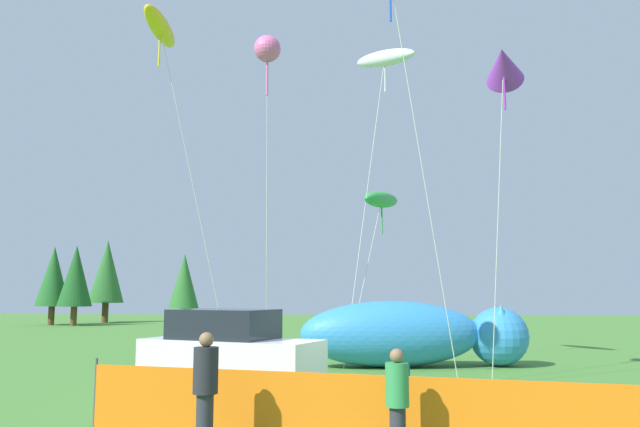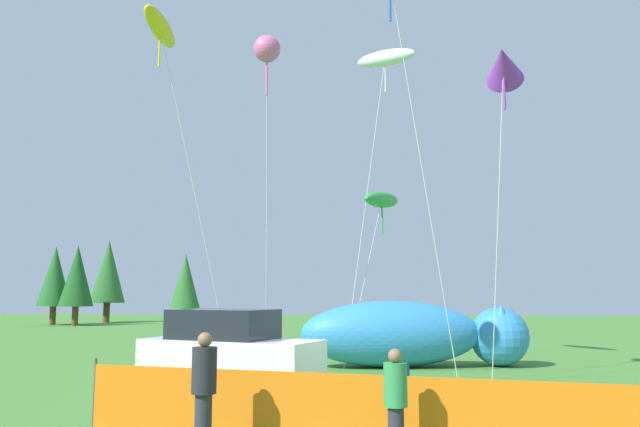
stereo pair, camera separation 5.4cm
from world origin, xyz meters
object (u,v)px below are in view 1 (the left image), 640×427
Objects in this scene: folding_chair at (411,384)px; kite_green_fish at (382,200)px; inflatable_cat at (411,336)px; kite_purple_delta at (503,66)px; kite_yellow_hero at (160,28)px; kite_white_ghost at (385,59)px; parked_car at (229,356)px; spectator_in_black_shirt at (397,399)px; spectator_in_grey_shirt at (205,385)px; kite_pink_octopus at (267,51)px.

kite_green_fish is (-0.45, 8.86, 5.46)m from folding_chair.
kite_purple_delta reaches higher than inflatable_cat.
kite_purple_delta is 10.62m from kite_yellow_hero.
kite_yellow_hero is (-10.38, 1.09, 1.97)m from kite_purple_delta.
kite_purple_delta is at bearing -71.47° from inflatable_cat.
kite_white_ghost reaches higher than kite_green_fish.
kite_yellow_hero is at bearing -165.35° from inflatable_cat.
kite_yellow_hero reaches higher than parked_car.
kite_green_fish is at bearing 34.18° from kite_yellow_hero.
inflatable_cat is 12.10m from spectator_in_black_shirt.
kite_green_fish is at bearing 85.75° from parked_car.
folding_chair is 0.07× the size of kite_white_ghost.
folding_chair is at bearing -87.06° from kite_green_fish.
spectator_in_grey_shirt reaches higher than spectator_in_black_shirt.
folding_chair is at bearing -25.32° from kite_pink_octopus.
inflatable_cat is 4.29× the size of spectator_in_grey_shirt.
kite_yellow_hero reaches higher than inflatable_cat.
spectator_in_grey_shirt is at bearing -61.89° from parked_car.
inflatable_cat is at bearing 114.55° from folding_chair.
folding_chair is at bearing -28.85° from kite_yellow_hero.
kite_purple_delta is (2.93, 3.02, 8.38)m from folding_chair.
kite_pink_octopus is 8.38m from kite_green_fish.
kite_yellow_hero is 9.77m from kite_green_fish.
kite_pink_octopus reaches higher than folding_chair.
spectator_in_black_shirt is 11.42m from kite_purple_delta.
inflatable_cat is 10.73m from kite_pink_octopus.
kite_white_ghost is (3.91, 7.70, 10.13)m from parked_car.
spectator_in_black_shirt is 3.10m from spectator_in_grey_shirt.
folding_chair is 0.09× the size of kite_purple_delta.
spectator_in_black_shirt is at bearing -6.21° from spectator_in_grey_shirt.
kite_green_fish is at bearing 76.62° from spectator_in_grey_shirt.
kite_white_ghost is (3.25, 12.25, 10.15)m from spectator_in_grey_shirt.
kite_purple_delta is at bearing 11.45° from kite_pink_octopus.
spectator_in_grey_shirt is 16.24m from kite_white_ghost.
kite_purple_delta is at bearing -59.92° from kite_green_fish.
parked_car is 0.57× the size of inflatable_cat.
inflatable_cat is 5.15m from kite_green_fish.
kite_yellow_hero is at bearing 115.56° from spectator_in_grey_shirt.
spectator_in_grey_shirt is 9.84m from kite_pink_octopus.
kite_purple_delta reaches higher than spectator_in_black_shirt.
kite_green_fish reaches higher than parked_car.
kite_white_ghost reaches higher than folding_chair.
kite_green_fish is at bearing 118.14° from inflatable_cat.
kite_white_ghost is 5.26m from kite_green_fish.
folding_chair is 5.43m from spectator_in_grey_shirt.
parked_car is at bearing -116.94° from kite_white_ghost.
spectator_in_black_shirt is at bearing -90.78° from kite_white_ghost.
inflatable_cat is 0.68× the size of kite_white_ghost.
folding_chair is at bearing 49.14° from spectator_in_grey_shirt.
spectator_in_grey_shirt is at bearing 173.79° from spectator_in_black_shirt.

